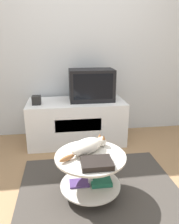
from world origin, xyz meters
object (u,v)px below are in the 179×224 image
Objects in this scene: speaker at (37,100)px; cat at (88,146)px; dvd_box at (97,163)px; tv at (91,85)px.

speaker reaches higher than cat.
speaker is 0.45× the size of dvd_box.
speaker reaches higher than dvd_box.
tv reaches higher than cat.
dvd_box is (-0.16, -1.36, -0.36)m from tv.
tv is 5.31× the size of speaker.
speaker is 1.17m from cat.
dvd_box is at bearing -114.13° from cat.
tv is at bearing 83.34° from dvd_box.
tv is at bearing 7.44° from speaker.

